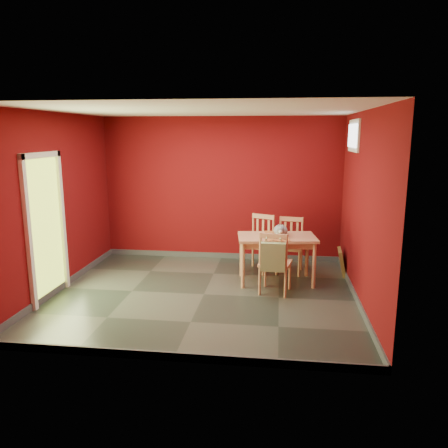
# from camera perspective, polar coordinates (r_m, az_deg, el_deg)

# --- Properties ---
(ground) EXTENTS (4.50, 4.50, 0.00)m
(ground) POSITION_cam_1_polar(r_m,az_deg,el_deg) (6.69, -2.64, -9.15)
(ground) COLOR #2D342D
(ground) RESTS_ON ground
(room_shell) EXTENTS (4.50, 4.50, 4.50)m
(room_shell) POSITION_cam_1_polar(r_m,az_deg,el_deg) (6.67, -2.65, -8.75)
(room_shell) COLOR #5E090C
(room_shell) RESTS_ON ground
(doorway) EXTENTS (0.06, 1.01, 2.13)m
(doorway) POSITION_cam_1_polar(r_m,az_deg,el_deg) (6.76, -22.31, 0.11)
(doorway) COLOR #B7D838
(doorway) RESTS_ON ground
(window) EXTENTS (0.05, 0.90, 0.50)m
(window) POSITION_cam_1_polar(r_m,az_deg,el_deg) (7.24, 16.58, 11.00)
(window) COLOR white
(window) RESTS_ON room_shell
(outlet_plate) EXTENTS (0.08, 0.02, 0.12)m
(outlet_plate) POSITION_cam_1_polar(r_m,az_deg,el_deg) (8.42, 10.50, -2.79)
(outlet_plate) COLOR silver
(outlet_plate) RESTS_ON room_shell
(dining_table) EXTENTS (1.31, 0.87, 0.77)m
(dining_table) POSITION_cam_1_polar(r_m,az_deg,el_deg) (7.08, 6.90, -2.32)
(dining_table) COLOR tan
(dining_table) RESTS_ON ground
(table_runner) EXTENTS (0.42, 0.74, 0.36)m
(table_runner) POSITION_cam_1_polar(r_m,az_deg,el_deg) (6.95, 6.90, -2.22)
(table_runner) COLOR #B8632F
(table_runner) RESTS_ON dining_table
(chair_far_left) EXTENTS (0.61, 0.61, 0.99)m
(chair_far_left) POSITION_cam_1_polar(r_m,az_deg,el_deg) (7.70, 4.62, -2.41)
(chair_far_left) COLOR tan
(chair_far_left) RESTS_ON ground
(chair_far_right) EXTENTS (0.50, 0.50, 0.96)m
(chair_far_right) POSITION_cam_1_polar(r_m,az_deg,el_deg) (7.67, 8.60, -2.69)
(chair_far_right) COLOR tan
(chair_far_right) RESTS_ON ground
(chair_near) EXTENTS (0.52, 0.52, 0.96)m
(chair_near) POSITION_cam_1_polar(r_m,az_deg,el_deg) (6.62, 6.65, -4.95)
(chair_near) COLOR tan
(chair_near) RESTS_ON ground
(tote_bag) EXTENTS (0.36, 0.20, 0.49)m
(tote_bag) POSITION_cam_1_polar(r_m,az_deg,el_deg) (6.36, 6.41, -4.29)
(tote_bag) COLOR #859660
(tote_bag) RESTS_ON chair_near
(cat) EXTENTS (0.40, 0.53, 0.24)m
(cat) POSITION_cam_1_polar(r_m,az_deg,el_deg) (7.08, 7.40, -0.55)
(cat) COLOR slate
(cat) RESTS_ON table_runner
(picture_frame) EXTENTS (0.18, 0.45, 0.44)m
(picture_frame) POSITION_cam_1_polar(r_m,az_deg,el_deg) (7.79, 15.11, -4.80)
(picture_frame) COLOR brown
(picture_frame) RESTS_ON ground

